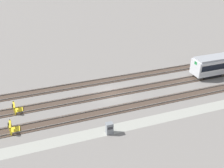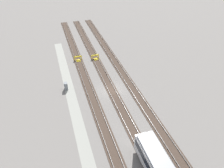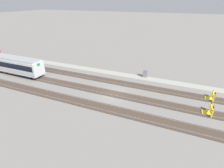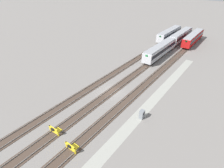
{
  "view_description": "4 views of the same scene",
  "coord_description": "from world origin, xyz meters",
  "px_view_note": "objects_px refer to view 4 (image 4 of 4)",
  "views": [
    {
      "loc": [
        -11.77,
        -34.11,
        22.02
      ],
      "look_at": [
        0.24,
        0.0,
        1.8
      ],
      "focal_mm": 42.0,
      "sensor_mm": 36.0,
      "label": 1
    },
    {
      "loc": [
        35.35,
        -10.94,
        27.68
      ],
      "look_at": [
        0.24,
        0.0,
        1.8
      ],
      "focal_mm": 35.0,
      "sensor_mm": 36.0,
      "label": 2
    },
    {
      "loc": [
        -9.92,
        23.85,
        14.46
      ],
      "look_at": [
        0.24,
        0.0,
        1.8
      ],
      "focal_mm": 28.0,
      "sensor_mm": 36.0,
      "label": 3
    },
    {
      "loc": [
        -24.64,
        -18.78,
        20.89
      ],
      "look_at": [
        0.24,
        0.0,
        1.8
      ],
      "focal_mm": 28.0,
      "sensor_mm": 36.0,
      "label": 4
    }
  ],
  "objects_px": {
    "subway_car_front_row_leftmost": "(193,38)",
    "subway_car_front_row_right_inner": "(181,36)",
    "subway_car_front_row_centre": "(169,34)",
    "subway_car_front_row_left_inner": "(160,50)",
    "electrical_cabinet": "(142,114)",
    "bumper_stop_nearest_track": "(72,147)",
    "bumper_stop_near_inner_track": "(55,130)"
  },
  "relations": [
    {
      "from": "subway_car_front_row_leftmost",
      "to": "subway_car_front_row_right_inner",
      "type": "relative_size",
      "value": 1.0
    },
    {
      "from": "subway_car_front_row_centre",
      "to": "subway_car_front_row_right_inner",
      "type": "relative_size",
      "value": 1.0
    },
    {
      "from": "subway_car_front_row_leftmost",
      "to": "subway_car_front_row_centre",
      "type": "relative_size",
      "value": 1.0
    },
    {
      "from": "subway_car_front_row_left_inner",
      "to": "electrical_cabinet",
      "type": "xyz_separation_m",
      "value": [
        -27.99,
        -9.15,
        -1.24
      ]
    },
    {
      "from": "bumper_stop_nearest_track",
      "to": "electrical_cabinet",
      "type": "height_order",
      "value": "electrical_cabinet"
    },
    {
      "from": "subway_car_front_row_right_inner",
      "to": "electrical_cabinet",
      "type": "height_order",
      "value": "subway_car_front_row_right_inner"
    },
    {
      "from": "electrical_cabinet",
      "to": "subway_car_front_row_centre",
      "type": "bearing_deg",
      "value": 16.22
    },
    {
      "from": "subway_car_front_row_left_inner",
      "to": "bumper_stop_nearest_track",
      "type": "xyz_separation_m",
      "value": [
        -39.69,
        -4.5,
        -1.53
      ]
    },
    {
      "from": "subway_car_front_row_left_inner",
      "to": "subway_car_front_row_leftmost",
      "type": "bearing_deg",
      "value": -13.31
    },
    {
      "from": "bumper_stop_nearest_track",
      "to": "subway_car_front_row_leftmost",
      "type": "bearing_deg",
      "value": 0.04
    },
    {
      "from": "subway_car_front_row_leftmost",
      "to": "bumper_stop_nearest_track",
      "type": "xyz_separation_m",
      "value": [
        -58.54,
        -0.04,
        -1.53
      ]
    },
    {
      "from": "subway_car_front_row_right_inner",
      "to": "electrical_cabinet",
      "type": "xyz_separation_m",
      "value": [
        -46.98,
        -9.12,
        -1.24
      ]
    },
    {
      "from": "subway_car_front_row_centre",
      "to": "electrical_cabinet",
      "type": "height_order",
      "value": "subway_car_front_row_centre"
    },
    {
      "from": "subway_car_front_row_left_inner",
      "to": "bumper_stop_nearest_track",
      "type": "relative_size",
      "value": 9.0
    },
    {
      "from": "subway_car_front_row_centre",
      "to": "electrical_cabinet",
      "type": "xyz_separation_m",
      "value": [
        -46.83,
        -13.63,
        -1.24
      ]
    },
    {
      "from": "subway_car_front_row_leftmost",
      "to": "subway_car_front_row_centre",
      "type": "xyz_separation_m",
      "value": [
        -0.01,
        8.94,
        0.0
      ]
    },
    {
      "from": "subway_car_front_row_left_inner",
      "to": "subway_car_front_row_centre",
      "type": "distance_m",
      "value": 19.37
    },
    {
      "from": "bumper_stop_near_inner_track",
      "to": "electrical_cabinet",
      "type": "distance_m",
      "value": 14.39
    },
    {
      "from": "bumper_stop_nearest_track",
      "to": "subway_car_front_row_right_inner",
      "type": "bearing_deg",
      "value": 4.36
    },
    {
      "from": "subway_car_front_row_centre",
      "to": "subway_car_front_row_right_inner",
      "type": "distance_m",
      "value": 4.51
    },
    {
      "from": "subway_car_front_row_right_inner",
      "to": "bumper_stop_near_inner_track",
      "type": "bearing_deg",
      "value": 179.99
    },
    {
      "from": "subway_car_front_row_right_inner",
      "to": "subway_car_front_row_centre",
      "type": "bearing_deg",
      "value": 91.92
    },
    {
      "from": "electrical_cabinet",
      "to": "subway_car_front_row_leftmost",
      "type": "bearing_deg",
      "value": 5.71
    },
    {
      "from": "subway_car_front_row_centre",
      "to": "subway_car_front_row_leftmost",
      "type": "bearing_deg",
      "value": -89.94
    },
    {
      "from": "subway_car_front_row_leftmost",
      "to": "subway_car_front_row_left_inner",
      "type": "relative_size",
      "value": 1.0
    },
    {
      "from": "subway_car_front_row_left_inner",
      "to": "electrical_cabinet",
      "type": "distance_m",
      "value": 29.47
    },
    {
      "from": "subway_car_front_row_left_inner",
      "to": "subway_car_front_row_right_inner",
      "type": "bearing_deg",
      "value": -0.08
    },
    {
      "from": "bumper_stop_nearest_track",
      "to": "subway_car_front_row_left_inner",
      "type": "bearing_deg",
      "value": 6.47
    },
    {
      "from": "subway_car_front_row_leftmost",
      "to": "bumper_stop_nearest_track",
      "type": "height_order",
      "value": "subway_car_front_row_leftmost"
    },
    {
      "from": "subway_car_front_row_centre",
      "to": "bumper_stop_near_inner_track",
      "type": "relative_size",
      "value": 8.97
    },
    {
      "from": "subway_car_front_row_left_inner",
      "to": "subway_car_front_row_right_inner",
      "type": "xyz_separation_m",
      "value": [
        19.0,
        -0.03,
        0.0
      ]
    },
    {
      "from": "bumper_stop_near_inner_track",
      "to": "subway_car_front_row_left_inner",
      "type": "bearing_deg",
      "value": 0.02
    }
  ]
}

